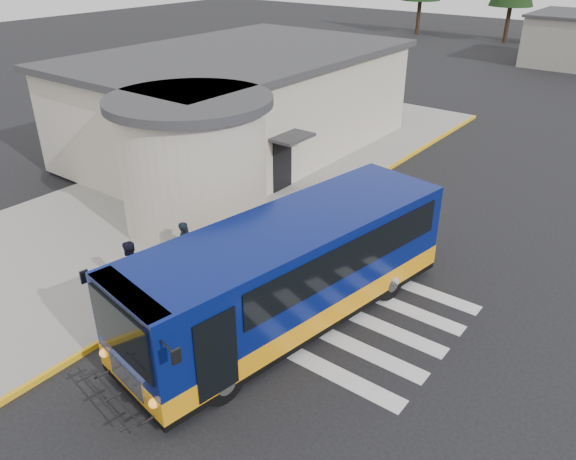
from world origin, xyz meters
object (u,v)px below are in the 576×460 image
Objects in this scene: pedestrian_b at (130,269)px; pedestrian_a at (187,247)px; transit_bus at (289,276)px; bollard at (104,315)px.

pedestrian_a is at bearing 171.87° from pedestrian_b.
transit_bus is 9.89× the size of bollard.
transit_bus is 5.12m from bollard.
pedestrian_b is 1.88m from bollard.
bollard is (0.86, -1.64, -0.33)m from pedestrian_b.
bollard is at bearing -124.22° from transit_bus.
pedestrian_a is (-4.10, -0.02, -0.46)m from transit_bus.
transit_bus is at bearing -109.93° from pedestrian_a.
pedestrian_b is at bearing -145.62° from transit_bus.
pedestrian_b is (-0.25, -2.02, 0.04)m from pedestrian_a.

